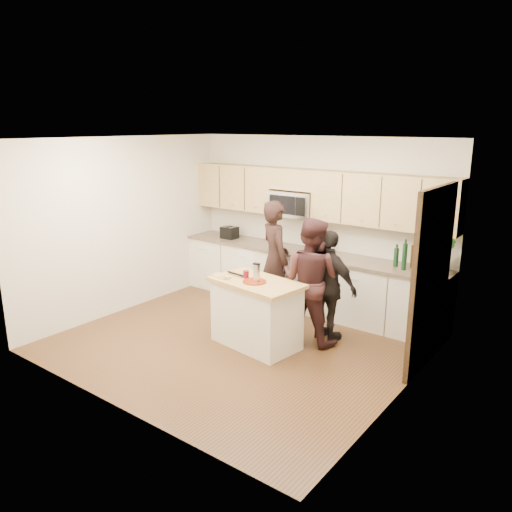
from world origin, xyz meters
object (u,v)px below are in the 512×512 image
Objects in this scene: woman_center at (310,281)px; island at (256,313)px; woman_left at (275,259)px; toaster at (229,233)px; woman_right at (328,286)px.

island is at bearing 46.46° from woman_center.
woman_left is at bearing 119.73° from island.
woman_left is at bearing -21.80° from toaster.
island is at bearing 144.79° from woman_left.
woman_right reaches higher than toaster.
woman_left is at bearing -6.35° from woman_right.
woman_left is 1.05× the size of woman_center.
woman_center is at bearing 53.37° from woman_right.
toaster is 2.60m from woman_right.
island is 4.85× the size of toaster.
toaster is 0.17× the size of woman_right.
woman_right reaches higher than island.
woman_right is at bearing -138.00° from woman_center.
woman_center is 1.12× the size of woman_right.
toaster is at bearing -26.30° from woman_center.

